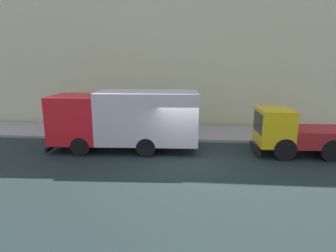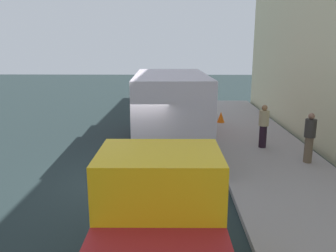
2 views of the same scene
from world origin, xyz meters
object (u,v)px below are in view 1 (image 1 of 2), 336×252
small_flatbed_truck (299,133)px  traffic_cone_orange (66,129)px  pedestrian_standing (167,114)px  large_utility_truck (126,118)px  pedestrian_walking (139,117)px

small_flatbed_truck → traffic_cone_orange: (2.66, 13.33, -0.69)m
small_flatbed_truck → pedestrian_standing: small_flatbed_truck is taller
large_utility_truck → pedestrian_walking: bearing=-2.1°
small_flatbed_truck → pedestrian_standing: size_ratio=2.98×
small_flatbed_truck → large_utility_truck: bearing=88.9°
pedestrian_walking → pedestrian_standing: size_ratio=0.98×
large_utility_truck → pedestrian_standing: (4.77, -1.75, -0.68)m
traffic_cone_orange → small_flatbed_truck: bearing=-101.3°
pedestrian_standing → traffic_cone_orange: pedestrian_standing is taller
small_flatbed_truck → pedestrian_walking: 9.57m
large_utility_truck → small_flatbed_truck: bearing=-92.8°
traffic_cone_orange → pedestrian_standing: bearing=-71.1°
large_utility_truck → traffic_cone_orange: (2.62, 4.54, -1.30)m
small_flatbed_truck → traffic_cone_orange: small_flatbed_truck is taller
pedestrian_standing → small_flatbed_truck: bearing=-42.8°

